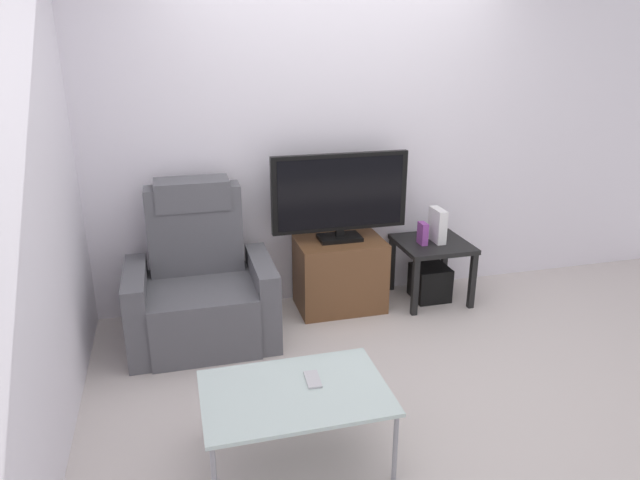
# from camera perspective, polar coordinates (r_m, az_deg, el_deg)

# --- Properties ---
(ground_plane) EXTENTS (6.40, 6.40, 0.00)m
(ground_plane) POSITION_cam_1_polar(r_m,az_deg,el_deg) (3.84, 6.22, -11.97)
(ground_plane) COLOR #BCB2AD
(wall_back) EXTENTS (6.40, 0.06, 2.60)m
(wall_back) POSITION_cam_1_polar(r_m,az_deg,el_deg) (4.40, 1.58, 10.42)
(wall_back) COLOR silver
(wall_back) RESTS_ON ground
(wall_side) EXTENTS (0.06, 4.48, 2.60)m
(wall_side) POSITION_cam_1_polar(r_m,az_deg,el_deg) (3.19, -26.35, 4.74)
(wall_side) COLOR silver
(wall_side) RESTS_ON ground
(tv_stand) EXTENTS (0.65, 0.44, 0.55)m
(tv_stand) POSITION_cam_1_polar(r_m,az_deg,el_deg) (4.42, 1.98, -3.39)
(tv_stand) COLOR brown
(tv_stand) RESTS_ON ground
(television) EXTENTS (1.03, 0.20, 0.66)m
(television) POSITION_cam_1_polar(r_m,az_deg,el_deg) (4.23, 2.01, 4.48)
(television) COLOR black
(television) RESTS_ON tv_stand
(recliner_armchair) EXTENTS (0.98, 0.78, 1.08)m
(recliner_armchair) POSITION_cam_1_polar(r_m,az_deg,el_deg) (4.05, -11.77, -4.60)
(recliner_armchair) COLOR #515156
(recliner_armchair) RESTS_ON ground
(side_table) EXTENTS (0.54, 0.54, 0.48)m
(side_table) POSITION_cam_1_polar(r_m,az_deg,el_deg) (4.60, 11.07, -1.09)
(side_table) COLOR black
(side_table) RESTS_ON ground
(subwoofer_box) EXTENTS (0.27, 0.27, 0.27)m
(subwoofer_box) POSITION_cam_1_polar(r_m,az_deg,el_deg) (4.70, 10.85, -4.16)
(subwoofer_box) COLOR black
(subwoofer_box) RESTS_ON ground
(book_upright) EXTENTS (0.05, 0.11, 0.17)m
(book_upright) POSITION_cam_1_polar(r_m,az_deg,el_deg) (4.49, 10.16, 0.64)
(book_upright) COLOR purple
(book_upright) RESTS_ON side_table
(game_console) EXTENTS (0.07, 0.20, 0.26)m
(game_console) POSITION_cam_1_polar(r_m,az_deg,el_deg) (4.55, 11.58, 1.45)
(game_console) COLOR white
(game_console) RESTS_ON side_table
(coffee_table) EXTENTS (0.90, 0.60, 0.39)m
(coffee_table) POSITION_cam_1_polar(r_m,az_deg,el_deg) (2.88, -2.50, -15.13)
(coffee_table) COLOR #B2C6C1
(coffee_table) RESTS_ON ground
(cell_phone) EXTENTS (0.08, 0.15, 0.01)m
(cell_phone) POSITION_cam_1_polar(r_m,az_deg,el_deg) (2.94, -0.72, -13.66)
(cell_phone) COLOR #B7B7BC
(cell_phone) RESTS_ON coffee_table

